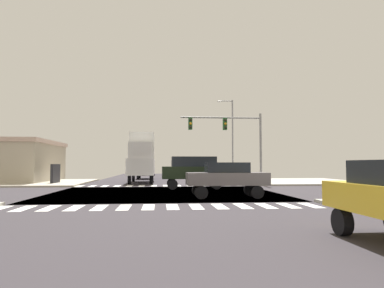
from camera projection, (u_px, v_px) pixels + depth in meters
name	position (u px, v px, depth m)	size (l,w,h in m)	color
ground	(164.00, 193.00, 21.89)	(90.00, 90.00, 0.05)	#342F35
sidewalk_corner_ne	(293.00, 181.00, 35.03)	(12.00, 12.00, 0.14)	#B2ADA3
sidewalk_corner_nw	(23.00, 183.00, 32.62)	(12.00, 12.00, 0.14)	#B7AE9C
crosswalk_near	(160.00, 207.00, 14.61)	(13.50, 2.00, 0.01)	white
crosswalk_far	(160.00, 186.00, 29.13)	(13.50, 2.00, 0.01)	white
traffic_signal_mast	(229.00, 132.00, 29.95)	(7.02, 0.55, 6.17)	gray
street_lamp	(231.00, 133.00, 38.09)	(1.78, 0.32, 8.79)	gray
sedan_nearside_1	(227.00, 177.00, 18.79)	(4.30, 1.80, 1.88)	black
suv_leading_1	(149.00, 167.00, 56.82)	(1.96, 4.60, 2.34)	black
pickup_trailing_2	(145.00, 168.00, 42.59)	(2.00, 5.10, 2.35)	black
box_truck_middle_1	(142.00, 156.00, 34.06)	(2.40, 7.20, 4.85)	black
suv_outer_2	(194.00, 170.00, 25.66)	(4.60, 1.96, 2.34)	black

